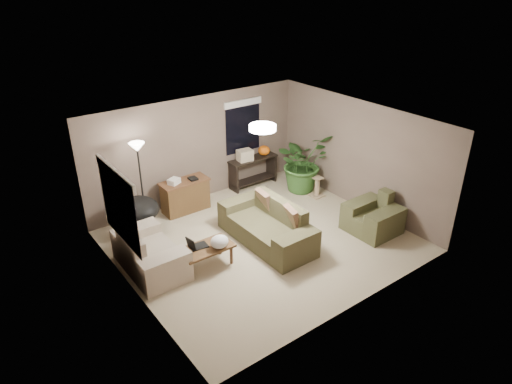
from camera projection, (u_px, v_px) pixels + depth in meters
room_shell at (262, 186)px, 8.84m from camera, size 5.50×5.50×5.50m
main_sofa at (268, 228)px, 9.29m from camera, size 0.95×2.20×0.85m
throw_pillows at (278, 209)px, 9.27m from camera, size 0.33×1.38×0.47m
loveseat at (149, 255)px, 8.41m from camera, size 0.90×1.60×0.85m
armchair at (373, 218)px, 9.64m from camera, size 0.95×1.00×0.85m
coffee_table at (206, 250)px, 8.46m from camera, size 1.00×0.55×0.42m
laptop at (195, 245)px, 8.39m from camera, size 0.39×0.27×0.24m
plastic_bag at (219, 242)px, 8.38m from camera, size 0.36×0.33×0.24m
desk at (185, 196)px, 10.42m from camera, size 1.10×0.50×0.75m
desk_papers at (178, 181)px, 10.14m from camera, size 0.70×0.31×0.12m
console_table at (253, 169)px, 11.61m from camera, size 1.30×0.40×0.75m
pumpkin at (264, 150)px, 11.60m from camera, size 0.34×0.34×0.25m
cardboard_box at (245, 155)px, 11.27m from camera, size 0.39×0.31×0.27m
papasan_chair at (138, 213)px, 9.49m from camera, size 0.95×0.95×0.80m
floor_lamp at (138, 157)px, 9.26m from camera, size 0.32×0.32×1.91m
ceiling_fixture at (263, 128)px, 8.31m from camera, size 0.50×0.50×0.10m
houseplant at (302, 168)px, 11.33m from camera, size 1.34×1.48×1.16m
cat_scratching_post at (317, 188)px, 11.15m from camera, size 0.32×0.32×0.50m
window_left at (117, 194)px, 7.36m from camera, size 0.05×1.56×1.33m
window_back at (243, 117)px, 11.07m from camera, size 1.06×0.05×1.33m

